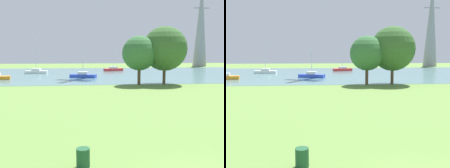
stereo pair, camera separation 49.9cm
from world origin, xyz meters
The scene contains 9 objects.
ground_plane centered at (0.00, 22.00, 0.00)m, with size 160.00×160.00×0.00m, color olive.
litter_bin centered at (-4.43, 2.97, 0.40)m, with size 0.56×0.56×0.80m, color #1E512D.
water_surface centered at (0.00, 50.00, 0.01)m, with size 140.00×40.00×0.02m, color slate.
sailboat_white centered at (-15.00, 51.80, 0.47)m, with size 4.89×1.82×7.41m.
sailboat_red centered at (2.80, 58.19, 0.45)m, with size 5.03×2.95×6.26m.
sailboat_blue centered at (-4.66, 41.32, 0.45)m, with size 5.03×2.92×5.85m.
tree_east_far centered at (3.47, 29.88, 4.54)m, with size 4.98×4.98×7.05m.
tree_west_near centered at (7.36, 30.38, 5.21)m, with size 6.51×6.51×8.47m.
electricity_pylon centered at (33.43, 76.43, 13.65)m, with size 6.40×4.40×27.27m.
Camera 1 is at (-4.31, -7.48, 4.73)m, focal length 42.25 mm.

